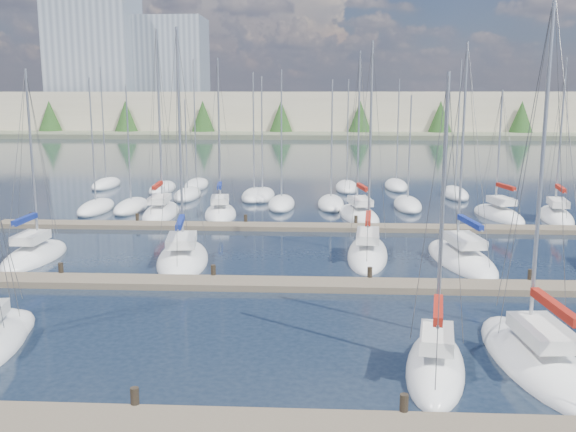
{
  "coord_description": "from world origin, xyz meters",
  "views": [
    {
      "loc": [
        1.54,
        -14.64,
        9.47
      ],
      "look_at": [
        0.0,
        14.0,
        4.0
      ],
      "focal_mm": 40.0,
      "sensor_mm": 36.0,
      "label": 1
    }
  ],
  "objects_px": {
    "sailboat_p": "(359,215)",
    "sailboat_j": "(183,258)",
    "sailboat_r": "(556,217)",
    "sailboat_e": "(536,359)",
    "sailboat_n": "(161,212)",
    "sailboat_o": "(220,213)",
    "sailboat_q": "(498,215)",
    "sailboat_k": "(368,253)",
    "sailboat_d": "(435,366)",
    "sailboat_l": "(461,259)",
    "sailboat_h": "(35,256)"
  },
  "relations": [
    {
      "from": "sailboat_p",
      "to": "sailboat_j",
      "type": "relative_size",
      "value": 0.97
    },
    {
      "from": "sailboat_r",
      "to": "sailboat_e",
      "type": "xyz_separation_m",
      "value": [
        -10.34,
        -27.58,
        -0.01
      ]
    },
    {
      "from": "sailboat_n",
      "to": "sailboat_j",
      "type": "xyz_separation_m",
      "value": [
        4.84,
        -14.25,
        -0.02
      ]
    },
    {
      "from": "sailboat_o",
      "to": "sailboat_q",
      "type": "distance_m",
      "value": 21.85
    },
    {
      "from": "sailboat_o",
      "to": "sailboat_k",
      "type": "bearing_deg",
      "value": -56.24
    },
    {
      "from": "sailboat_n",
      "to": "sailboat_r",
      "type": "relative_size",
      "value": 1.17
    },
    {
      "from": "sailboat_d",
      "to": "sailboat_q",
      "type": "xyz_separation_m",
      "value": [
        9.84,
        29.03,
        -0.02
      ]
    },
    {
      "from": "sailboat_d",
      "to": "sailboat_o",
      "type": "distance_m",
      "value": 30.86
    },
    {
      "from": "sailboat_r",
      "to": "sailboat_q",
      "type": "bearing_deg",
      "value": -178.75
    },
    {
      "from": "sailboat_n",
      "to": "sailboat_l",
      "type": "height_order",
      "value": "sailboat_n"
    },
    {
      "from": "sailboat_n",
      "to": "sailboat_k",
      "type": "bearing_deg",
      "value": -42.6
    },
    {
      "from": "sailboat_d",
      "to": "sailboat_o",
      "type": "bearing_deg",
      "value": 123.14
    },
    {
      "from": "sailboat_p",
      "to": "sailboat_j",
      "type": "distance_m",
      "value": 17.75
    },
    {
      "from": "sailboat_k",
      "to": "sailboat_p",
      "type": "bearing_deg",
      "value": 93.96
    },
    {
      "from": "sailboat_e",
      "to": "sailboat_j",
      "type": "height_order",
      "value": "sailboat_j"
    },
    {
      "from": "sailboat_r",
      "to": "sailboat_p",
      "type": "height_order",
      "value": "sailboat_p"
    },
    {
      "from": "sailboat_o",
      "to": "sailboat_q",
      "type": "height_order",
      "value": "sailboat_o"
    },
    {
      "from": "sailboat_r",
      "to": "sailboat_o",
      "type": "distance_m",
      "value": 26.05
    },
    {
      "from": "sailboat_k",
      "to": "sailboat_h",
      "type": "distance_m",
      "value": 19.53
    },
    {
      "from": "sailboat_d",
      "to": "sailboat_h",
      "type": "height_order",
      "value": "sailboat_h"
    },
    {
      "from": "sailboat_e",
      "to": "sailboat_j",
      "type": "relative_size",
      "value": 0.98
    },
    {
      "from": "sailboat_e",
      "to": "sailboat_k",
      "type": "relative_size",
      "value": 1.03
    },
    {
      "from": "sailboat_d",
      "to": "sailboat_j",
      "type": "xyz_separation_m",
      "value": [
        -11.94,
        14.25,
        -0.01
      ]
    },
    {
      "from": "sailboat_p",
      "to": "sailboat_o",
      "type": "relative_size",
      "value": 1.04
    },
    {
      "from": "sailboat_n",
      "to": "sailboat_p",
      "type": "relative_size",
      "value": 1.13
    },
    {
      "from": "sailboat_e",
      "to": "sailboat_p",
      "type": "relative_size",
      "value": 1.01
    },
    {
      "from": "sailboat_l",
      "to": "sailboat_k",
      "type": "height_order",
      "value": "sailboat_k"
    },
    {
      "from": "sailboat_l",
      "to": "sailboat_e",
      "type": "xyz_separation_m",
      "value": [
        -0.34,
        -14.26,
        0.01
      ]
    },
    {
      "from": "sailboat_k",
      "to": "sailboat_l",
      "type": "bearing_deg",
      "value": -5.31
    },
    {
      "from": "sailboat_n",
      "to": "sailboat_l",
      "type": "relative_size",
      "value": 1.16
    },
    {
      "from": "sailboat_p",
      "to": "sailboat_h",
      "type": "bearing_deg",
      "value": -154.77
    },
    {
      "from": "sailboat_j",
      "to": "sailboat_q",
      "type": "height_order",
      "value": "sailboat_j"
    },
    {
      "from": "sailboat_n",
      "to": "sailboat_q",
      "type": "bearing_deg",
      "value": -2.76
    },
    {
      "from": "sailboat_n",
      "to": "sailboat_o",
      "type": "height_order",
      "value": "sailboat_n"
    },
    {
      "from": "sailboat_l",
      "to": "sailboat_k",
      "type": "distance_m",
      "value": 5.38
    },
    {
      "from": "sailboat_l",
      "to": "sailboat_o",
      "type": "xyz_separation_m",
      "value": [
        -16.05,
        13.31,
        0.02
      ]
    },
    {
      "from": "sailboat_j",
      "to": "sailboat_q",
      "type": "xyz_separation_m",
      "value": [
        21.78,
        14.78,
        -0.0
      ]
    },
    {
      "from": "sailboat_p",
      "to": "sailboat_o",
      "type": "bearing_deg",
      "value": 169.23
    },
    {
      "from": "sailboat_d",
      "to": "sailboat_e",
      "type": "height_order",
      "value": "sailboat_e"
    },
    {
      "from": "sailboat_r",
      "to": "sailboat_j",
      "type": "bearing_deg",
      "value": -142.12
    },
    {
      "from": "sailboat_e",
      "to": "sailboat_q",
      "type": "xyz_separation_m",
      "value": [
        6.14,
        28.17,
        -0.01
      ]
    },
    {
      "from": "sailboat_d",
      "to": "sailboat_o",
      "type": "xyz_separation_m",
      "value": [
        -12.0,
        28.43,
        0.0
      ]
    },
    {
      "from": "sailboat_k",
      "to": "sailboat_h",
      "type": "bearing_deg",
      "value": -170.45
    },
    {
      "from": "sailboat_k",
      "to": "sailboat_q",
      "type": "relative_size",
      "value": 1.25
    },
    {
      "from": "sailboat_e",
      "to": "sailboat_q",
      "type": "height_order",
      "value": "sailboat_e"
    },
    {
      "from": "sailboat_l",
      "to": "sailboat_j",
      "type": "distance_m",
      "value": 16.01
    },
    {
      "from": "sailboat_n",
      "to": "sailboat_o",
      "type": "xyz_separation_m",
      "value": [
        4.78,
        -0.07,
        -0.0
      ]
    },
    {
      "from": "sailboat_e",
      "to": "sailboat_n",
      "type": "bearing_deg",
      "value": 121.85
    },
    {
      "from": "sailboat_k",
      "to": "sailboat_p",
      "type": "height_order",
      "value": "sailboat_p"
    },
    {
      "from": "sailboat_l",
      "to": "sailboat_q",
      "type": "bearing_deg",
      "value": 59.68
    }
  ]
}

